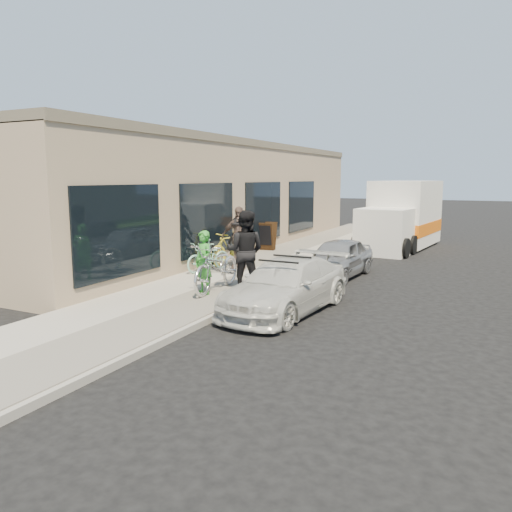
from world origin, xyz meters
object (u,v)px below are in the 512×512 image
(sedan_white, at_px, (286,286))
(sedan_silver, at_px, (338,258))
(man_standing, at_px, (245,251))
(cruiser_bike_a, at_px, (208,256))
(woman_rider, at_px, (204,262))
(bike_rack, at_px, (206,254))
(sandwich_board, at_px, (267,236))
(moving_truck, at_px, (402,218))
(bystander_a, at_px, (239,242))
(tandem_bike, at_px, (217,267))
(cruiser_bike_b, at_px, (209,257))
(bystander_b, at_px, (239,238))
(cruiser_bike_c, at_px, (230,248))

(sedan_white, bearing_deg, sedan_silver, 97.76)
(man_standing, distance_m, cruiser_bike_a, 2.65)
(woman_rider, bearing_deg, cruiser_bike_a, 143.98)
(bike_rack, height_order, man_standing, man_standing)
(sandwich_board, distance_m, sedan_white, 8.24)
(bike_rack, bearing_deg, moving_truck, 65.51)
(woman_rider, relative_size, bystander_a, 0.96)
(tandem_bike, bearing_deg, cruiser_bike_b, 122.43)
(sedan_white, relative_size, bystander_a, 2.59)
(bike_rack, bearing_deg, man_standing, -38.59)
(bike_rack, relative_size, tandem_bike, 0.38)
(sedan_white, height_order, tandem_bike, tandem_bike)
(cruiser_bike_b, height_order, bystander_a, bystander_a)
(sedan_silver, bearing_deg, man_standing, -106.57)
(bystander_b, bearing_deg, woman_rider, -85.85)
(sedan_silver, distance_m, cruiser_bike_a, 3.77)
(cruiser_bike_c, bearing_deg, moving_truck, 76.17)
(man_standing, bearing_deg, cruiser_bike_c, -68.05)
(sedan_white, xyz_separation_m, woman_rider, (-2.14, 0.09, 0.33))
(moving_truck, xyz_separation_m, woman_rider, (-2.52, -11.21, -0.31))
(sandwich_board, xyz_separation_m, bystander_a, (0.88, -3.81, 0.25))
(cruiser_bike_a, distance_m, cruiser_bike_c, 1.45)
(tandem_bike, relative_size, cruiser_bike_b, 1.37)
(tandem_bike, bearing_deg, cruiser_bike_c, 110.40)
(bike_rack, distance_m, moving_truck, 9.64)
(tandem_bike, distance_m, woman_rider, 0.49)
(bike_rack, distance_m, cruiser_bike_b, 0.12)
(sedan_silver, bearing_deg, moving_truck, 89.83)
(moving_truck, relative_size, cruiser_bike_a, 3.63)
(man_standing, xyz_separation_m, cruiser_bike_a, (-2.05, 1.60, -0.50))
(cruiser_bike_c, bearing_deg, tandem_bike, -51.86)
(woman_rider, bearing_deg, tandem_bike, 100.18)
(man_standing, bearing_deg, cruiser_bike_b, -53.17)
(moving_truck, bearing_deg, woman_rider, -96.80)
(woman_rider, bearing_deg, moving_truck, 101.53)
(sandwich_board, relative_size, cruiser_bike_c, 0.59)
(bike_rack, height_order, tandem_bike, tandem_bike)
(sedan_white, bearing_deg, bike_rack, 150.74)
(sedan_white, xyz_separation_m, man_standing, (-1.40, 0.78, 0.56))
(man_standing, distance_m, bystander_a, 3.13)
(bike_rack, bearing_deg, cruiser_bike_a, -45.53)
(sedan_white, relative_size, cruiser_bike_b, 2.51)
(man_standing, bearing_deg, bystander_a, -72.21)
(woman_rider, xyz_separation_m, bystander_a, (-0.85, 3.37, 0.03))
(sedan_white, distance_m, cruiser_bike_b, 4.41)
(cruiser_bike_a, height_order, cruiser_bike_c, cruiser_bike_c)
(moving_truck, height_order, cruiser_bike_b, moving_truck)
(tandem_bike, relative_size, woman_rider, 1.47)
(woman_rider, distance_m, cruiser_bike_c, 3.99)
(sandwich_board, bearing_deg, bystander_b, -81.45)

